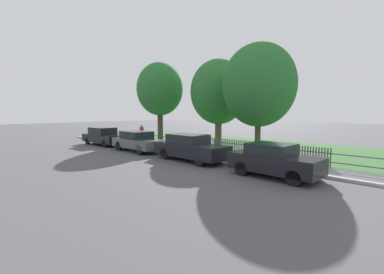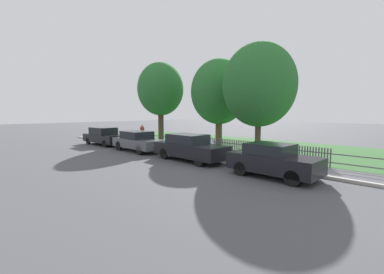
{
  "view_description": "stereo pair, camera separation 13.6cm",
  "coord_description": "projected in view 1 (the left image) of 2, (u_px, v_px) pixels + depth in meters",
  "views": [
    {
      "loc": [
        9.05,
        -11.36,
        2.74
      ],
      "look_at": [
        -2.5,
        0.84,
        1.1
      ],
      "focal_mm": 24.0,
      "sensor_mm": 36.0,
      "label": 1
    },
    {
      "loc": [
        9.15,
        -11.26,
        2.74
      ],
      "look_at": [
        -2.5,
        0.84,
        1.1
      ],
      "focal_mm": 24.0,
      "sensor_mm": 36.0,
      "label": 2
    }
  ],
  "objects": [
    {
      "name": "tree_behind_motorcycle",
      "position": [
        219.0,
        92.0,
        21.54
      ],
      "size": [
        4.76,
        4.76,
        7.18
      ],
      "color": "brown",
      "rests_on": "ground"
    },
    {
      "name": "tree_nearest_kerb",
      "position": [
        160.0,
        89.0,
        24.46
      ],
      "size": [
        4.38,
        4.38,
        7.45
      ],
      "color": "#473828",
      "rests_on": "ground"
    },
    {
      "name": "grass_strip",
      "position": [
        272.0,
        147.0,
        19.94
      ],
      "size": [
        37.49,
        9.81,
        0.01
      ],
      "primitive_type": "cube",
      "color": "#33602D",
      "rests_on": "ground"
    },
    {
      "name": "tree_mid_park",
      "position": [
        259.0,
        85.0,
        16.8
      ],
      "size": [
        4.78,
        4.78,
        7.26
      ],
      "color": "#473828",
      "rests_on": "ground"
    },
    {
      "name": "ground_plane",
      "position": [
        214.0,
        160.0,
        14.67
      ],
      "size": [
        120.0,
        120.0,
        0.0
      ],
      "primitive_type": "plane",
      "color": "#4C4C51"
    },
    {
      "name": "parked_car_red_compact",
      "position": [
        274.0,
        160.0,
        10.8
      ],
      "size": [
        3.75,
        1.77,
        1.42
      ],
      "rotation": [
        0.0,
        0.0,
        -0.03
      ],
      "color": "black",
      "rests_on": "ground"
    },
    {
      "name": "park_fence",
      "position": [
        237.0,
        147.0,
        16.36
      ],
      "size": [
        37.49,
        0.05,
        0.97
      ],
      "color": "#4C4C51",
      "rests_on": "ground"
    },
    {
      "name": "kerb_stone",
      "position": [
        215.0,
        159.0,
        14.73
      ],
      "size": [
        37.49,
        0.2,
        0.12
      ],
      "primitive_type": "cube",
      "color": "#B2ADA3",
      "rests_on": "ground"
    },
    {
      "name": "parked_car_navy_estate",
      "position": [
        190.0,
        147.0,
        14.44
      ],
      "size": [
        4.65,
        1.82,
        1.49
      ],
      "rotation": [
        0.0,
        0.0,
        -0.04
      ],
      "color": "black",
      "rests_on": "ground"
    },
    {
      "name": "covered_motorcycle",
      "position": [
        204.0,
        144.0,
        16.56
      ],
      "size": [
        1.88,
        0.84,
        1.12
      ],
      "rotation": [
        0.0,
        0.0,
        -0.0
      ],
      "color": "black",
      "rests_on": "ground"
    },
    {
      "name": "pedestrian_near_fence",
      "position": [
        142.0,
        133.0,
        21.3
      ],
      "size": [
        0.48,
        0.48,
        1.7
      ],
      "rotation": [
        0.0,
        0.0,
        0.97
      ],
      "color": "slate",
      "rests_on": "ground"
    },
    {
      "name": "parked_car_silver_hatchback",
      "position": [
        104.0,
        136.0,
        21.34
      ],
      "size": [
        4.47,
        1.82,
        1.46
      ],
      "rotation": [
        0.0,
        0.0,
        0.03
      ],
      "color": "black",
      "rests_on": "ground"
    },
    {
      "name": "parked_car_black_saloon",
      "position": [
        138.0,
        141.0,
        17.89
      ],
      "size": [
        4.35,
        1.85,
        1.4
      ],
      "rotation": [
        0.0,
        0.0,
        -0.03
      ],
      "color": "#51565B",
      "rests_on": "ground"
    }
  ]
}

